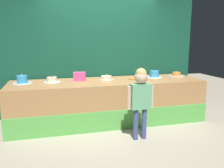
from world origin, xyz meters
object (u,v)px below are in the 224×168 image
object	(u,v)px
cake_right	(154,74)
cake_center	(106,78)
child_figure	(141,94)
cake_left	(52,80)
cake_far_left	(22,80)
pink_box	(80,76)
donut	(132,78)
cake_far_right	(176,75)

from	to	relation	value
cake_right	cake_center	bearing A→B (deg)	-178.39
child_figure	cake_left	world-z (taller)	child_figure
child_figure	cake_right	xyz separation A→B (m)	(0.77, 1.15, 0.13)
child_figure	cake_center	bearing A→B (deg)	104.92
cake_right	cake_far_left	bearing A→B (deg)	-179.55
cake_left	cake_right	xyz separation A→B (m)	(2.14, 0.04, 0.02)
cake_right	pink_box	bearing A→B (deg)	179.88
child_figure	cake_center	xyz separation A→B (m)	(-0.30, 1.12, 0.10)
donut	cake_far_left	size ratio (longest dim) A/B	0.41
cake_far_right	cake_far_left	bearing A→B (deg)	-179.62
child_figure	donut	distance (m)	1.07
child_figure	cake_left	size ratio (longest dim) A/B	3.66
child_figure	cake_right	world-z (taller)	child_figure
donut	cake_left	xyz separation A→B (m)	(-1.60, 0.07, 0.02)
donut	cake_far_left	world-z (taller)	cake_far_left
pink_box	cake_center	bearing A→B (deg)	-3.59
pink_box	cake_center	xyz separation A→B (m)	(0.53, -0.03, -0.05)
pink_box	donut	bearing A→B (deg)	-6.12
cake_center	cake_far_right	world-z (taller)	cake_center
cake_far_left	cake_right	xyz separation A→B (m)	(2.67, 0.02, 0.00)
cake_far_right	child_figure	bearing A→B (deg)	-138.50
cake_far_left	cake_left	distance (m)	0.54
pink_box	cake_left	distance (m)	0.54
child_figure	cake_far_left	distance (m)	2.22
donut	pink_box	bearing A→B (deg)	173.88
cake_center	donut	bearing A→B (deg)	-8.62
child_figure	cake_left	bearing A→B (deg)	140.83
cake_far_left	pink_box	bearing A→B (deg)	1.30
donut	cake_left	distance (m)	1.61
donut	cake_left	world-z (taller)	cake_left
cake_far_left	cake_far_right	distance (m)	3.21
donut	cake_right	world-z (taller)	cake_right
pink_box	cake_far_left	world-z (taller)	cake_far_left
child_figure	cake_left	distance (m)	1.77
cake_left	cake_far_left	bearing A→B (deg)	178.09
cake_far_left	cake_far_right	size ratio (longest dim) A/B	1.15
cake_far_left	cake_right	bearing A→B (deg)	0.45
cake_far_left	cake_center	distance (m)	1.60
cake_right	cake_far_right	xyz separation A→B (m)	(0.53, 0.00, -0.03)
child_figure	cake_far_right	xyz separation A→B (m)	(1.30, 1.15, 0.10)
cake_far_right	cake_left	bearing A→B (deg)	-179.16
cake_far_right	cake_right	bearing A→B (deg)	-179.94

